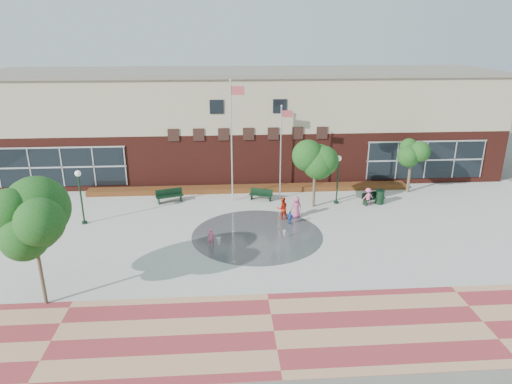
{
  "coord_description": "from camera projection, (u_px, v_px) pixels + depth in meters",
  "views": [
    {
      "loc": [
        -1.98,
        -23.68,
        12.4
      ],
      "look_at": [
        0.0,
        4.0,
        2.6
      ],
      "focal_mm": 32.0,
      "sensor_mm": 36.0,
      "label": 1
    }
  ],
  "objects": [
    {
      "name": "trash_can",
      "position": [
        380.0,
        197.0,
        34.49
      ],
      "size": [
        0.69,
        0.69,
        1.13
      ],
      "color": "black",
      "rests_on": "ground"
    },
    {
      "name": "tree_small_right",
      "position": [
        412.0,
        156.0,
        36.19
      ],
      "size": [
        2.47,
        2.47,
        4.22
      ],
      "color": "#493A2A",
      "rests_on": "ground"
    },
    {
      "name": "bench_mid",
      "position": [
        261.0,
        197.0,
        35.33
      ],
      "size": [
        1.83,
        1.07,
        0.89
      ],
      "rotation": [
        0.0,
        0.0,
        -0.35
      ],
      "color": "black",
      "rests_on": "ground"
    },
    {
      "name": "ground",
      "position": [
        261.0,
        257.0,
        26.53
      ],
      "size": [
        120.0,
        120.0,
        0.0
      ],
      "primitive_type": "plane",
      "color": "#666056",
      "rests_on": "ground"
    },
    {
      "name": "splash_pad",
      "position": [
        257.0,
        235.0,
        29.35
      ],
      "size": [
        8.4,
        8.4,
        0.01
      ],
      "primitive_type": "cylinder",
      "color": "#383A3D",
      "rests_on": "ground"
    },
    {
      "name": "water_jet_b",
      "position": [
        284.0,
        238.0,
        28.91
      ],
      "size": [
        0.22,
        0.22,
        0.5
      ],
      "primitive_type": "cone",
      "rotation": [
        3.14,
        0.0,
        0.0
      ],
      "color": "white",
      "rests_on": "ground"
    },
    {
      "name": "child_splash",
      "position": [
        211.0,
        237.0,
        27.74
      ],
      "size": [
        0.42,
        0.28,
        1.15
      ],
      "primitive_type": "imported",
      "rotation": [
        0.0,
        0.0,
        3.12
      ],
      "color": "#E05A83",
      "rests_on": "ground"
    },
    {
      "name": "tree_big_left",
      "position": [
        31.0,
        216.0,
        20.46
      ],
      "size": [
        3.99,
        3.99,
        6.38
      ],
      "color": "#493A2A",
      "rests_on": "ground"
    },
    {
      "name": "paver_band",
      "position": [
        274.0,
        331.0,
        19.94
      ],
      "size": [
        46.0,
        6.0,
        0.01
      ],
      "primitive_type": "cube",
      "color": "maroon",
      "rests_on": "ground"
    },
    {
      "name": "flower_bed",
      "position": [
        249.0,
        191.0,
        37.44
      ],
      "size": [
        26.0,
        1.2,
        0.4
      ],
      "primitive_type": "cube",
      "color": "maroon",
      "rests_on": "ground"
    },
    {
      "name": "child_blue",
      "position": [
        290.0,
        218.0,
        30.81
      ],
      "size": [
        0.59,
        0.55,
        0.98
      ],
      "primitive_type": "imported",
      "rotation": [
        0.0,
        0.0,
        2.42
      ],
      "color": "#1C3EA3",
      "rests_on": "ground"
    },
    {
      "name": "flagpole_right",
      "position": [
        281.0,
        148.0,
        34.53
      ],
      "size": [
        0.9,
        0.17,
        7.31
      ],
      "rotation": [
        0.0,
        0.0,
        -0.11
      ],
      "color": "silver",
      "rests_on": "ground"
    },
    {
      "name": "bench_right",
      "position": [
        373.0,
        200.0,
        34.56
      ],
      "size": [
        1.91,
        1.07,
        0.93
      ],
      "rotation": [
        0.0,
        0.0,
        0.33
      ],
      "color": "black",
      "rests_on": "ground"
    },
    {
      "name": "tree_mid",
      "position": [
        315.0,
        159.0,
        32.91
      ],
      "size": [
        3.01,
        3.01,
        5.08
      ],
      "color": "#493A2A",
      "rests_on": "ground"
    },
    {
      "name": "plaza_concrete",
      "position": [
        256.0,
        229.0,
        30.29
      ],
      "size": [
        46.0,
        18.0,
        0.01
      ],
      "primitive_type": "cube",
      "color": "#A8A8A0",
      "rests_on": "ground"
    },
    {
      "name": "library_building",
      "position": [
        245.0,
        122.0,
        41.42
      ],
      "size": [
        44.4,
        10.4,
        9.2
      ],
      "color": "#4E1C15",
      "rests_on": "ground"
    },
    {
      "name": "person_bench",
      "position": [
        368.0,
        197.0,
        34.12
      ],
      "size": [
        0.99,
        0.72,
        1.38
      ],
      "primitive_type": "imported",
      "rotation": [
        0.0,
        0.0,
        3.39
      ],
      "color": "#E85C97",
      "rests_on": "ground"
    },
    {
      "name": "water_jet_a",
      "position": [
        219.0,
        247.0,
        27.72
      ],
      "size": [
        0.31,
        0.31,
        0.6
      ],
      "primitive_type": "cone",
      "rotation": [
        3.14,
        0.0,
        0.0
      ],
      "color": "white",
      "rests_on": "ground"
    },
    {
      "name": "bench_left",
      "position": [
        170.0,
        198.0,
        34.88
      ],
      "size": [
        2.13,
        1.19,
        1.03
      ],
      "rotation": [
        0.0,
        0.0,
        0.32
      ],
      "color": "black",
      "rests_on": "ground"
    },
    {
      "name": "adult_pink",
      "position": [
        296.0,
        207.0,
        31.88
      ],
      "size": [
        0.86,
        0.68,
        1.56
      ],
      "primitive_type": "imported",
      "rotation": [
        0.0,
        0.0,
        3.4
      ],
      "color": "#C34B7E",
      "rests_on": "ground"
    },
    {
      "name": "flagpole_left",
      "position": [
        232.0,
        136.0,
        33.61
      ],
      "size": [
        1.07,
        0.28,
        9.22
      ],
      "rotation": [
        0.0,
        0.0,
        -0.18
      ],
      "color": "silver",
      "rests_on": "ground"
    },
    {
      "name": "lamp_right",
      "position": [
        338.0,
        174.0,
        33.99
      ],
      "size": [
        0.4,
        0.4,
        3.75
      ],
      "color": "black",
      "rests_on": "ground"
    },
    {
      "name": "adult_red",
      "position": [
        282.0,
        208.0,
        31.59
      ],
      "size": [
        0.84,
        0.68,
        1.61
      ],
      "primitive_type": "imported",
      "rotation": [
        0.0,
        0.0,
        3.24
      ],
      "color": "red",
      "rests_on": "ground"
    },
    {
      "name": "lamp_left",
      "position": [
        80.0,
        191.0,
        30.32
      ],
      "size": [
        0.4,
        0.4,
        3.79
      ],
      "color": "black",
      "rests_on": "ground"
    }
  ]
}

